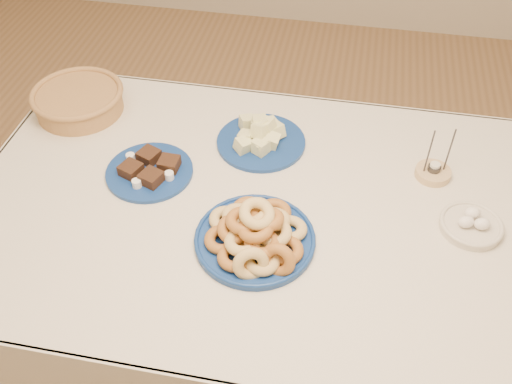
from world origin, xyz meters
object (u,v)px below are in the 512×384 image
Objects in this scene: brownie_plate at (150,170)px; candle_holder at (433,172)px; wicker_basket at (78,100)px; dining_table at (259,229)px; donut_platter at (256,234)px; egg_bowl at (471,224)px; melon_plate at (261,137)px.

candle_holder is at bearing 10.18° from brownie_plate.
wicker_basket is 2.26× the size of candle_holder.
brownie_plate is 0.76× the size of wicker_basket.
donut_platter is (0.02, -0.15, 0.15)m from dining_table.
wicker_basket is at bearing 146.04° from donut_platter.
dining_table is 8.28× the size of egg_bowl.
brownie_plate is (-0.37, 0.21, -0.03)m from donut_platter.
egg_bowl is at bearing -64.20° from candle_holder.
melon_plate is at bearing 174.58° from candle_holder.
candle_holder is at bearing 23.83° from dining_table.
brownie_plate reaches higher than dining_table.
melon_plate is (-0.05, 0.27, 0.13)m from dining_table.
candle_holder is (1.17, -0.11, -0.03)m from wicker_basket.
dining_table is 4.30× the size of wicker_basket.
donut_platter is at bearing -81.27° from melon_plate.
dining_table is 0.38m from brownie_plate.
candle_holder is at bearing -5.33° from wicker_basket.
donut_platter is 0.60m from candle_holder.
melon_plate is 1.91× the size of candle_holder.
egg_bowl is (0.10, -0.20, 0.00)m from candle_holder.
wicker_basket is (-0.68, 0.33, 0.15)m from dining_table.
egg_bowl is at bearing -13.64° from wicker_basket.
brownie_plate is 0.85m from candle_holder.
egg_bowl is at bearing 16.04° from donut_platter.
wicker_basket is 1.92× the size of egg_bowl.
wicker_basket is 1.31m from egg_bowl.
donut_platter reaches higher than dining_table.
dining_table is 0.55m from candle_holder.
wicker_basket is at bearing 142.08° from brownie_plate.
candle_holder is (0.54, -0.05, -0.01)m from melon_plate.
donut_platter is 1.30× the size of brownie_plate.
melon_plate is 0.85× the size of wicker_basket.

